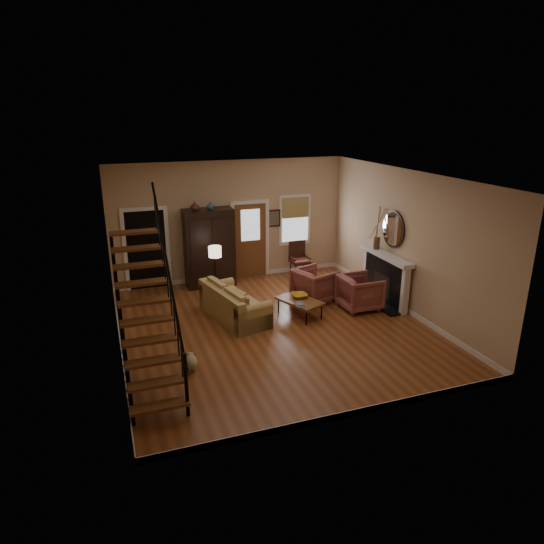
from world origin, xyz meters
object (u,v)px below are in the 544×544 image
object	(u,v)px
sofa	(234,303)
floor_lamp	(216,273)
armoire	(209,248)
armchair_right	(315,285)
coffee_table	(300,308)
armchair_left	(360,292)
side_chair	(300,260)

from	to	relation	value
sofa	floor_lamp	bearing A→B (deg)	82.45
armoire	armchair_right	distance (m)	3.05
armchair_right	floor_lamp	bearing A→B (deg)	49.14
coffee_table	armchair_left	bearing A→B (deg)	-1.96
armoire	armchair_right	xyz separation A→B (m)	(2.19, -2.03, -0.63)
armchair_right	floor_lamp	xyz separation A→B (m)	(-2.28, 0.94, 0.27)
armoire	armchair_left	world-z (taller)	armoire
armchair_left	floor_lamp	distance (m)	3.57
armoire	side_chair	distance (m)	2.61
sofa	armchair_right	size ratio (longest dim) A/B	2.16
floor_lamp	armoire	bearing A→B (deg)	84.98
armchair_left	floor_lamp	bearing A→B (deg)	60.15
armoire	side_chair	size ratio (longest dim) A/B	2.06
armchair_right	armchair_left	bearing A→B (deg)	-153.16
sofa	side_chair	xyz separation A→B (m)	(2.53, 2.17, 0.14)
armoire	armchair_left	xyz separation A→B (m)	(3.00, -2.83, -0.64)
coffee_table	side_chair	size ratio (longest dim) A/B	1.04
floor_lamp	coffee_table	bearing A→B (deg)	-47.25
coffee_table	armchair_right	distance (m)	1.06
sofa	floor_lamp	distance (m)	1.33
armchair_right	armoire	bearing A→B (deg)	28.66
armchair_left	armchair_right	distance (m)	1.15
armchair_left	side_chair	size ratio (longest dim) A/B	0.89
armchair_right	sofa	bearing A→B (deg)	80.52
coffee_table	floor_lamp	world-z (taller)	floor_lamp
coffee_table	armchair_left	distance (m)	1.55
coffee_table	floor_lamp	bearing A→B (deg)	132.75
coffee_table	armoire	bearing A→B (deg)	117.85
sofa	coffee_table	bearing A→B (deg)	-28.44
armchair_left	floor_lamp	xyz separation A→B (m)	(-3.10, 1.75, 0.28)
armoire	armchair_right	size ratio (longest dim) A/B	2.28
armoire	sofa	bearing A→B (deg)	-89.55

